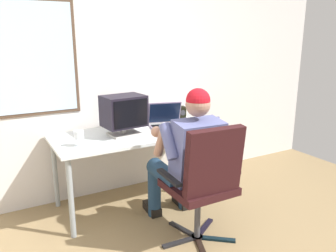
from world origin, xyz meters
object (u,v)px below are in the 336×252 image
at_px(crt_monitor, 124,112).
at_px(wine_glass, 79,136).
at_px(person_seated, 188,157).
at_px(coffee_mug, 197,125).
at_px(desk, 138,139).
at_px(office_chair, 205,178).
at_px(desk_speaker, 181,114).
at_px(laptop, 167,121).

relative_size(crt_monitor, wine_glass, 2.96).
bearing_deg(crt_monitor, person_seated, -65.50).
height_order(person_seated, coffee_mug, person_seated).
bearing_deg(desk, person_seated, -76.98).
xyz_separation_m(office_chair, crt_monitor, (-0.28, 0.92, 0.37)).
distance_m(desk, desk_speaker, 0.63).
bearing_deg(desk_speaker, office_chair, -112.39).
bearing_deg(coffee_mug, wine_glass, 178.06).
bearing_deg(coffee_mug, office_chair, -119.53).
distance_m(crt_monitor, wine_glass, 0.50).
xyz_separation_m(desk, wine_glass, (-0.60, -0.15, 0.16)).
bearing_deg(office_chair, wine_glass, 133.54).
bearing_deg(desk, office_chair, -81.56).
relative_size(crt_monitor, desk_speaker, 2.39).
distance_m(person_seated, wine_glass, 0.92).
distance_m(laptop, wine_glass, 0.97).
height_order(desk, person_seated, person_seated).
bearing_deg(wine_glass, desk, 14.06).
height_order(laptop, coffee_mug, laptop).
relative_size(person_seated, crt_monitor, 3.13).
bearing_deg(desk, crt_monitor, -174.89).
height_order(office_chair, person_seated, person_seated).
relative_size(crt_monitor, coffee_mug, 4.49).
bearing_deg(crt_monitor, desk_speaker, 13.29).
bearing_deg(crt_monitor, coffee_mug, -14.25).
xyz_separation_m(crt_monitor, coffee_mug, (0.70, -0.18, -0.18)).
relative_size(person_seated, wine_glass, 9.25).
relative_size(desk, coffee_mug, 18.09).
bearing_deg(office_chair, laptop, 77.97).
distance_m(office_chair, desk_speaker, 1.20).
distance_m(person_seated, coffee_mug, 0.63).
xyz_separation_m(desk, person_seated, (0.15, -0.66, -0.00)).
relative_size(office_chair, laptop, 2.38).
bearing_deg(coffee_mug, desk, 161.16).
relative_size(desk_speaker, coffee_mug, 1.88).
height_order(crt_monitor, laptop, crt_monitor).
relative_size(wine_glass, coffee_mug, 1.52).
height_order(person_seated, laptop, person_seated).
height_order(office_chair, desk_speaker, office_chair).
relative_size(desk, laptop, 3.83).
bearing_deg(crt_monitor, laptop, 7.75).
relative_size(laptop, desk_speaker, 2.51).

